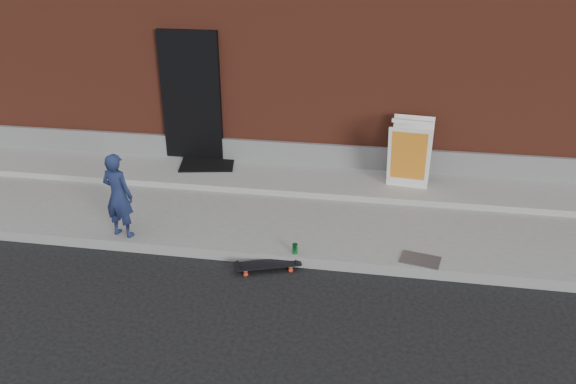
% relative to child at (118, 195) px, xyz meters
% --- Properties ---
extents(ground, '(80.00, 80.00, 0.00)m').
position_rel_child_xyz_m(ground, '(2.76, -0.20, -0.75)').
color(ground, black).
rests_on(ground, ground).
extents(sidewalk, '(20.00, 3.00, 0.15)m').
position_rel_child_xyz_m(sidewalk, '(2.76, 1.30, -0.68)').
color(sidewalk, slate).
rests_on(sidewalk, ground).
extents(apron, '(20.00, 1.20, 0.10)m').
position_rel_child_xyz_m(apron, '(2.76, 2.20, -0.55)').
color(apron, gray).
rests_on(apron, sidewalk).
extents(building, '(20.00, 8.10, 5.00)m').
position_rel_child_xyz_m(building, '(2.76, 6.79, 1.75)').
color(building, maroon).
rests_on(building, ground).
extents(child, '(0.49, 0.37, 1.20)m').
position_rel_child_xyz_m(child, '(0.00, 0.00, 0.00)').
color(child, '#192448').
rests_on(child, sidewalk).
extents(skateboard, '(0.86, 0.48, 0.09)m').
position_rel_child_xyz_m(skateboard, '(2.11, -0.32, -0.67)').
color(skateboard, red).
rests_on(skateboard, ground).
extents(pizza_sign, '(0.73, 0.84, 1.08)m').
position_rel_child_xyz_m(pizza_sign, '(3.92, 2.19, 0.04)').
color(pizza_sign, white).
rests_on(pizza_sign, apron).
extents(soda_can, '(0.09, 0.09, 0.14)m').
position_rel_child_xyz_m(soda_can, '(2.44, -0.10, -0.53)').
color(soda_can, '#1A8638').
rests_on(soda_can, sidewalk).
extents(doormat, '(1.06, 0.92, 0.03)m').
position_rel_child_xyz_m(doormat, '(0.46, 2.49, -0.49)').
color(doormat, black).
rests_on(doormat, apron).
extents(utility_plate, '(0.55, 0.41, 0.01)m').
position_rel_child_xyz_m(utility_plate, '(4.05, 0.00, -0.59)').
color(utility_plate, '#5B5B60').
rests_on(utility_plate, sidewalk).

